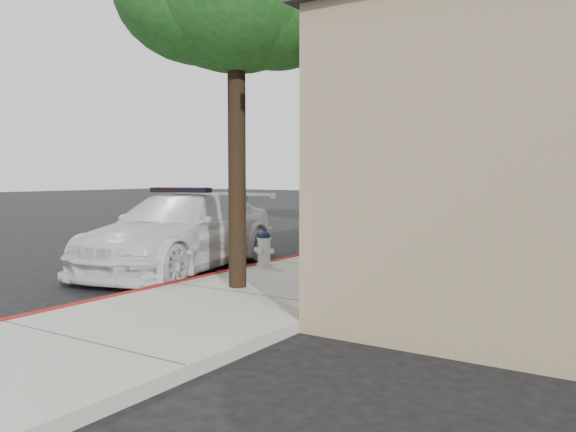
# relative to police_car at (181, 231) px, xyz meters

# --- Properties ---
(ground) EXTENTS (120.00, 120.00, 0.00)m
(ground) POSITION_rel_police_car_xyz_m (1.45, -1.82, -0.80)
(ground) COLOR black
(ground) RESTS_ON ground
(sidewalk) EXTENTS (3.20, 60.00, 0.15)m
(sidewalk) POSITION_rel_police_car_xyz_m (3.05, 1.18, -0.72)
(sidewalk) COLOR gray
(sidewalk) RESTS_ON ground
(red_curb) EXTENTS (0.14, 60.00, 0.16)m
(red_curb) POSITION_rel_police_car_xyz_m (1.51, 1.18, -0.72)
(red_curb) COLOR maroon
(red_curb) RESTS_ON ground
(police_car) EXTENTS (3.17, 5.80, 1.71)m
(police_car) POSITION_rel_police_car_xyz_m (0.00, 0.00, 0.00)
(police_car) COLOR silver
(police_car) RESTS_ON ground
(fire_hydrant) EXTENTS (0.42, 0.36, 0.72)m
(fire_hydrant) POSITION_rel_police_car_xyz_m (1.80, 0.44, -0.29)
(fire_hydrant) COLOR silver
(fire_hydrant) RESTS_ON sidewalk
(street_tree_mid) EXTENTS (4.04, 3.72, 7.10)m
(street_tree_mid) POSITION_rel_police_car_xyz_m (2.17, 8.30, 4.70)
(street_tree_mid) COLOR black
(street_tree_mid) RESTS_ON sidewalk
(street_tree_far) EXTENTS (2.85, 2.62, 4.96)m
(street_tree_far) POSITION_rel_police_car_xyz_m (2.34, 9.50, 3.08)
(street_tree_far) COLOR black
(street_tree_far) RESTS_ON sidewalk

